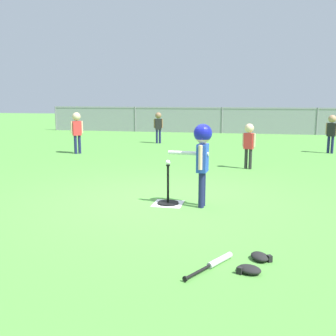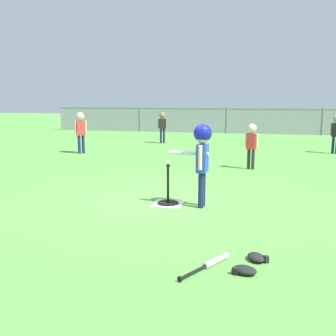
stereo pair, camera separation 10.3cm
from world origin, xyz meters
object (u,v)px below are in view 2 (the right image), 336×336
at_px(fielder_near_right, 162,123).
at_px(batter_child, 202,148).
at_px(glove_near_bats, 257,257).
at_px(fielder_near_left, 81,127).
at_px(baseball_on_tee, 168,162).
at_px(spare_bat_silver, 211,263).
at_px(batting_tee, 168,198).
at_px(fielder_deep_left, 336,129).
at_px(fielder_deep_center, 252,140).
at_px(glove_by_plate, 245,270).

bearing_deg(fielder_near_right, batter_child, -72.38).
bearing_deg(glove_near_bats, fielder_near_left, 126.81).
relative_size(baseball_on_tee, batter_child, 0.06).
bearing_deg(fielder_near_left, spare_bat_silver, -56.47).
bearing_deg(batter_child, baseball_on_tee, 174.78).
distance_m(spare_bat_silver, glove_near_bats, 0.47).
xyz_separation_m(baseball_on_tee, batter_child, (0.51, -0.05, 0.23)).
relative_size(baseball_on_tee, fielder_near_left, 0.06).
bearing_deg(batter_child, glove_near_bats, -65.94).
distance_m(batting_tee, baseball_on_tee, 0.55).
bearing_deg(glove_near_bats, fielder_deep_left, 75.43).
height_order(batting_tee, glove_near_bats, batting_tee).
xyz_separation_m(fielder_near_right, fielder_deep_center, (3.10, -4.45, -0.04)).
xyz_separation_m(baseball_on_tee, glove_near_bats, (1.32, -1.86, -0.60)).
height_order(baseball_on_tee, spare_bat_silver, baseball_on_tee).
height_order(baseball_on_tee, fielder_deep_center, fielder_deep_center).
bearing_deg(fielder_near_left, fielder_near_right, 60.56).
height_order(batter_child, fielder_deep_left, batter_child).
bearing_deg(glove_by_plate, fielder_deep_center, 90.62).
height_order(batting_tee, fielder_near_left, fielder_near_left).
distance_m(fielder_near_left, glove_by_plate, 8.47).
height_order(batting_tee, spare_bat_silver, batting_tee).
xyz_separation_m(fielder_deep_center, glove_near_bats, (0.17, -5.11, -0.62)).
xyz_separation_m(batting_tee, glove_by_plate, (1.21, -2.18, -0.06)).
relative_size(baseball_on_tee, fielder_deep_left, 0.07).
distance_m(fielder_near_left, spare_bat_silver, 8.21).
xyz_separation_m(fielder_near_left, fielder_deep_center, (4.77, -1.49, -0.10)).
bearing_deg(spare_bat_silver, batter_child, 100.80).
height_order(batter_child, glove_near_bats, batter_child).
xyz_separation_m(fielder_near_left, glove_near_bats, (4.94, -6.60, -0.71)).
distance_m(fielder_deep_center, spare_bat_silver, 5.37).
distance_m(batter_child, fielder_near_right, 8.13).
distance_m(baseball_on_tee, spare_bat_silver, 2.34).
relative_size(fielder_deep_left, fielder_near_left, 0.94).
distance_m(fielder_near_right, fielder_deep_center, 5.43).
relative_size(batting_tee, baseball_on_tee, 8.11).
xyz_separation_m(fielder_deep_left, fielder_near_right, (-5.39, 1.42, -0.01)).
bearing_deg(glove_near_bats, fielder_near_right, 108.88).
height_order(baseball_on_tee, fielder_deep_left, fielder_deep_left).
distance_m(fielder_near_right, glove_by_plate, 10.40).
relative_size(baseball_on_tee, glove_near_bats, 0.28).
height_order(fielder_deep_left, glove_by_plate, fielder_deep_left).
height_order(baseball_on_tee, fielder_near_right, fielder_near_right).
height_order(baseball_on_tee, glove_near_bats, baseball_on_tee).
relative_size(spare_bat_silver, glove_near_bats, 2.44).
bearing_deg(glove_by_plate, spare_bat_silver, 161.96).
bearing_deg(batter_child, fielder_near_right, 107.62).
xyz_separation_m(glove_by_plate, glove_near_bats, (0.11, 0.32, 0.00)).
distance_m(fielder_near_right, spare_bat_silver, 10.21).
bearing_deg(glove_near_bats, fielder_deep_center, 91.85).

